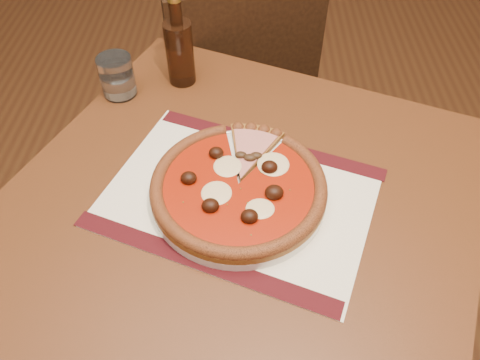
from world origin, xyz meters
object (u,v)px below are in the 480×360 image
table (240,234)px  pizza (239,185)px  chair_far (237,91)px  plate (239,193)px  water_glass (117,76)px  bottle (180,50)px

table → pizza: pizza is taller
chair_far → pizza: 0.70m
table → pizza: size_ratio=3.44×
table → chair_far: chair_far is taller
table → pizza: 0.13m
table → plate: (-0.00, 0.01, 0.11)m
plate → table: bearing=-72.8°
table → water_glass: water_glass is taller
plate → bottle: size_ratio=1.52×
chair_far → water_glass: bearing=38.4°
pizza → water_glass: (-0.26, 0.29, 0.01)m
bottle → plate: bearing=-68.3°
plate → bottle: bottle is taller
pizza → bottle: 0.37m
bottle → water_glass: bearing=-159.0°
pizza → chair_far: bearing=92.0°
pizza → table: bearing=-72.3°
table → bottle: (-0.14, 0.35, 0.18)m
bottle → pizza: bearing=-68.4°
bottle → table: bearing=-68.4°
table → pizza: bearing=107.7°
table → bottle: bottle is taller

